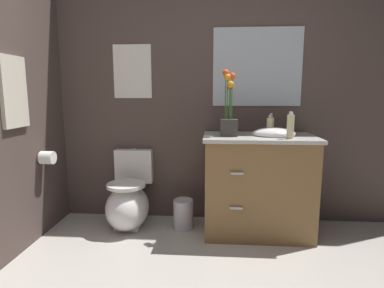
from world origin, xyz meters
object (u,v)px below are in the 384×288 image
(toilet, at_px, (129,201))
(hanging_towel, at_px, (14,92))
(flower_vase, at_px, (229,116))
(soap_bottle, at_px, (270,126))
(vanity_cabinet, at_px, (258,183))
(hand_wash_bottle, at_px, (290,126))
(toilet_paper_roll, at_px, (47,158))
(trash_bin, at_px, (183,214))
(lotion_bottle, at_px, (290,126))
(wall_mirror, at_px, (257,67))
(wall_poster, at_px, (132,72))

(toilet, distance_m, hanging_towel, 1.29)
(flower_vase, distance_m, soap_bottle, 0.38)
(vanity_cabinet, bearing_deg, hanging_towel, -166.06)
(hand_wash_bottle, xyz_separation_m, toilet_paper_roll, (-2.00, -0.00, -0.28))
(vanity_cabinet, height_order, trash_bin, vanity_cabinet)
(vanity_cabinet, height_order, hand_wash_bottle, hand_wash_bottle)
(soap_bottle, distance_m, hanging_towel, 2.03)
(lotion_bottle, bearing_deg, toilet_paper_roll, -174.92)
(hand_wash_bottle, distance_m, wall_mirror, 0.70)
(toilet, xyz_separation_m, flower_vase, (0.89, -0.06, 0.79))
(wall_poster, distance_m, hanging_towel, 1.03)
(flower_vase, relative_size, hand_wash_bottle, 2.58)
(hanging_towel, bearing_deg, lotion_bottle, 12.60)
(flower_vase, xyz_separation_m, trash_bin, (-0.39, 0.05, -0.90))
(wall_poster, bearing_deg, toilet_paper_roll, -143.65)
(flower_vase, relative_size, soap_bottle, 3.22)
(flower_vase, bearing_deg, hand_wash_bottle, -15.91)
(soap_bottle, distance_m, wall_mirror, 0.57)
(hand_wash_bottle, height_order, toilet_paper_roll, hand_wash_bottle)
(toilet, relative_size, hand_wash_bottle, 3.24)
(lotion_bottle, relative_size, wall_poster, 0.38)
(soap_bottle, height_order, toilet_paper_roll, soap_bottle)
(trash_bin, height_order, hanging_towel, hanging_towel)
(soap_bottle, distance_m, wall_poster, 1.36)
(wall_mirror, bearing_deg, vanity_cabinet, -89.47)
(toilet, height_order, hanging_towel, hanging_towel)
(toilet, distance_m, soap_bottle, 1.43)
(trash_bin, bearing_deg, flower_vase, -7.78)
(soap_bottle, xyz_separation_m, wall_poster, (-1.25, 0.23, 0.48))
(vanity_cabinet, bearing_deg, wall_mirror, 90.53)
(lotion_bottle, bearing_deg, trash_bin, 179.22)
(flower_vase, bearing_deg, vanity_cabinet, 6.40)
(vanity_cabinet, xyz_separation_m, wall_mirror, (-0.00, 0.29, 1.01))
(toilet, xyz_separation_m, wall_mirror, (1.15, 0.27, 1.21))
(wall_poster, xyz_separation_m, toilet_paper_roll, (-0.63, -0.46, -0.74))
(trash_bin, height_order, wall_poster, wall_poster)
(lotion_bottle, bearing_deg, hanging_towel, -167.40)
(trash_bin, bearing_deg, vanity_cabinet, -2.08)
(wall_mirror, bearing_deg, trash_bin, -157.51)
(flower_vase, bearing_deg, wall_mirror, 51.02)
(flower_vase, relative_size, trash_bin, 2.02)
(vanity_cabinet, relative_size, lotion_bottle, 5.63)
(vanity_cabinet, relative_size, toilet_paper_roll, 9.48)
(toilet, xyz_separation_m, hand_wash_bottle, (1.37, -0.19, 0.72))
(soap_bottle, height_order, trash_bin, soap_bottle)
(vanity_cabinet, xyz_separation_m, wall_poster, (-1.16, 0.29, 0.97))
(toilet, distance_m, vanity_cabinet, 1.17)
(trash_bin, xyz_separation_m, wall_poster, (-0.50, 0.27, 1.28))
(wall_mirror, height_order, hanging_towel, wall_mirror)
(wall_poster, distance_m, wall_mirror, 1.15)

